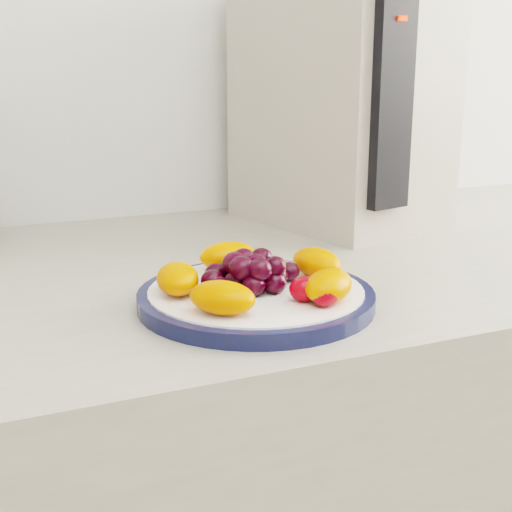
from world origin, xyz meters
name	(u,v)px	position (x,y,z in m)	size (l,w,h in m)	color
plate_rim	(256,298)	(-0.01, 1.05, 0.91)	(0.23, 0.23, 0.01)	#101637
plate_face	(256,297)	(-0.01, 1.05, 0.91)	(0.21, 0.21, 0.02)	white
appliance_body	(340,102)	(0.25, 1.35, 1.07)	(0.20, 0.28, 0.35)	#AFA494
appliance_panel	(391,104)	(0.23, 1.20, 1.08)	(0.06, 0.02, 0.26)	black
appliance_led	(402,18)	(0.24, 1.19, 1.18)	(0.01, 0.01, 0.01)	#FF0C05
fruit_plate	(258,275)	(-0.01, 1.04, 0.93)	(0.20, 0.19, 0.04)	#FF5600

